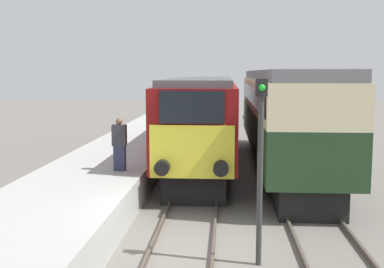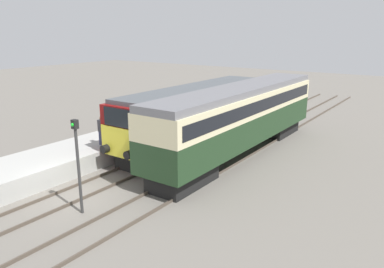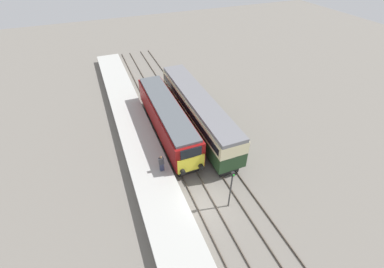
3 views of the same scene
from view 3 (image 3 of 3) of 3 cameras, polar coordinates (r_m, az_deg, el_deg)
The scene contains 8 objects.
ground_plane at distance 21.70m, azimuth 3.05°, elevation -15.58°, with size 120.00×120.00×0.00m, color slate.
platform_left at distance 25.92m, azimuth -10.99°, elevation -3.47°, with size 3.50×50.00×1.00m.
rails_near_track at distance 24.63m, azimuth -1.76°, elevation -6.70°, with size 1.51×60.00×0.14m.
rails_far_track at distance 25.64m, azimuth 5.40°, elevation -4.66°, with size 1.50×60.00×0.14m.
locomotive at distance 26.94m, azimuth -5.57°, elevation 3.49°, with size 2.70×14.04×3.85m.
passenger_carriage at distance 27.57m, azimuth 1.24°, elevation 5.47°, with size 2.75×16.02×4.17m.
person_on_platform at distance 22.36m, azimuth -6.81°, elevation -6.51°, with size 0.44×0.26×1.68m.
signal_post at distance 20.01m, azimuth 8.66°, elevation -11.55°, with size 0.24×0.28×3.96m.
Camera 3 is at (-5.75, -11.33, 17.59)m, focal length 24.00 mm.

